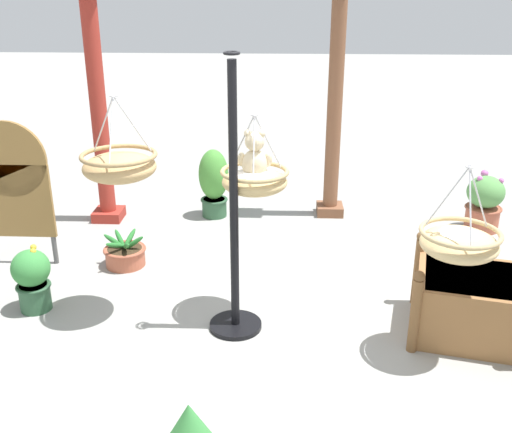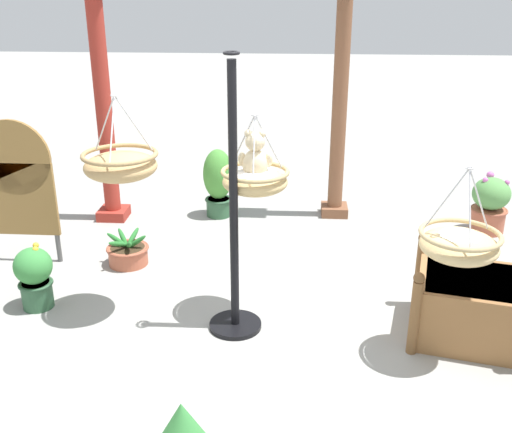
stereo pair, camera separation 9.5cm
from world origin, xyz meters
name	(u,v)px [view 2 (the right image)]	position (x,y,z in m)	size (l,w,h in m)	color
ground_plane	(257,328)	(0.00, 0.00, 0.00)	(40.00, 40.00, 0.00)	gray
display_pole_central	(234,254)	(-0.18, 0.01, 0.69)	(0.44, 0.44, 2.27)	black
hanging_basket_with_teddy	(255,180)	(-0.03, 0.26, 1.23)	(0.56, 0.56, 0.65)	tan
teddy_bear	(255,158)	(-0.03, 0.28, 1.41)	(0.28, 0.24, 0.41)	beige
hanging_basket_left_high	(120,165)	(-1.11, 0.20, 1.36)	(0.61, 0.61, 0.69)	tan
hanging_basket_right_low	(459,244)	(1.49, -0.30, 0.96)	(0.59, 0.59, 0.70)	tan
greenhouse_pillar_left	(340,99)	(0.79, 2.69, 1.44)	(0.34, 0.34, 2.99)	brown
greenhouse_pillar_right	(104,109)	(-1.93, 2.39, 1.36)	(0.36, 0.36, 2.81)	#9E2D23
wooden_planter_box	(472,305)	(1.75, 0.02, 0.29)	(1.12, 1.05, 0.70)	olive
potted_plant_flowering_red	(218,182)	(-0.64, 2.55, 0.44)	(0.36, 0.36, 0.85)	#2D5638
potted_plant_bushy_green	(34,276)	(-1.98, 0.23, 0.31)	(0.33, 0.33, 0.59)	#2D5638
potted_plant_conical_shrub	(128,253)	(-1.41, 1.14, 0.13)	(0.45, 0.45, 0.35)	#AD563D
potted_plant_trailing_ivy	(490,204)	(2.54, 2.27, 0.34)	(0.42, 0.42, 0.69)	#AD563D
display_sign_board	(16,181)	(-2.48, 1.15, 0.87)	(0.77, 0.05, 1.49)	olive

